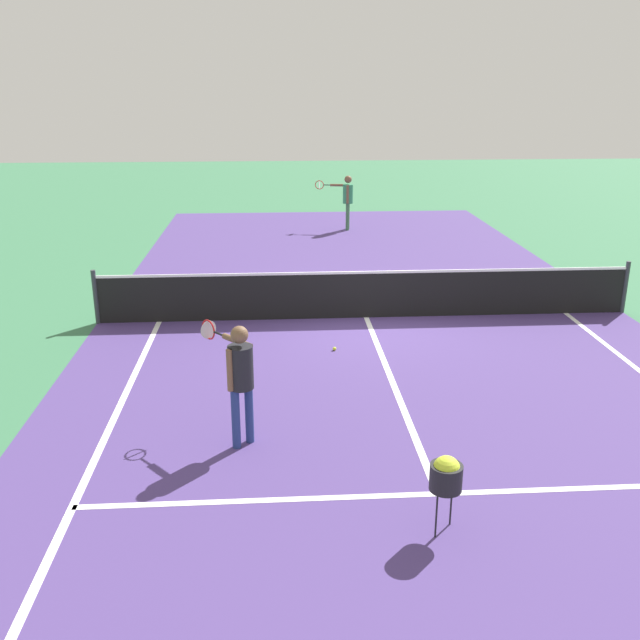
{
  "coord_description": "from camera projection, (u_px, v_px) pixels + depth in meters",
  "views": [
    {
      "loc": [
        -1.81,
        -13.26,
        4.46
      ],
      "look_at": [
        -1.13,
        -3.05,
        1.0
      ],
      "focal_mm": 39.37,
      "sensor_mm": 36.0,
      "label": 1
    }
  ],
  "objects": [
    {
      "name": "line_center_service",
      "position": [
        392.0,
        381.0,
        11.05
      ],
      "size": [
        0.1,
        6.4,
        0.01
      ],
      "primitive_type": "cube",
      "color": "white",
      "rests_on": "ground_plane"
    },
    {
      "name": "tennis_ball_near_net",
      "position": [
        334.0,
        349.0,
        12.32
      ],
      "size": [
        0.07,
        0.07,
        0.07
      ],
      "primitive_type": "sphere",
      "color": "#CCE033",
      "rests_on": "ground_plane"
    },
    {
      "name": "line_service_near",
      "position": [
        438.0,
        494.0,
        8.02
      ],
      "size": [
        8.22,
        0.1,
        0.01
      ],
      "primitive_type": "cube",
      "color": "white",
      "rests_on": "ground_plane"
    },
    {
      "name": "player_far",
      "position": [
        347.0,
        196.0,
        22.19
      ],
      "size": [
        1.18,
        0.65,
        1.71
      ],
      "color": "#3F7247",
      "rests_on": "ground_plane"
    },
    {
      "name": "line_sideline_left",
      "position": [
        83.0,
        485.0,
        8.2
      ],
      "size": [
        0.1,
        11.89,
        0.01
      ],
      "primitive_type": "cube",
      "color": "white",
      "rests_on": "ground_plane"
    },
    {
      "name": "court_surface_inbounds",
      "position": [
        366.0,
        317.0,
        14.07
      ],
      "size": [
        10.62,
        24.4,
        0.0
      ],
      "primitive_type": "cube",
      "color": "#4C387A",
      "rests_on": "ground_plane"
    },
    {
      "name": "player_near",
      "position": [
        240.0,
        372.0,
        8.83
      ],
      "size": [
        0.72,
        1.07,
        1.63
      ],
      "color": "navy",
      "rests_on": "ground_plane"
    },
    {
      "name": "ground_plane",
      "position": [
        366.0,
        317.0,
        14.07
      ],
      "size": [
        60.0,
        60.0,
        0.0
      ],
      "primitive_type": "plane",
      "color": "#38724C"
    },
    {
      "name": "net",
      "position": [
        367.0,
        294.0,
        13.92
      ],
      "size": [
        10.67,
        0.09,
        1.07
      ],
      "color": "#33383D",
      "rests_on": "ground_plane"
    },
    {
      "name": "ball_hopper",
      "position": [
        446.0,
        474.0,
        7.15
      ],
      "size": [
        0.34,
        0.34,
        0.87
      ],
      "color": "black",
      "rests_on": "ground_plane"
    }
  ]
}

